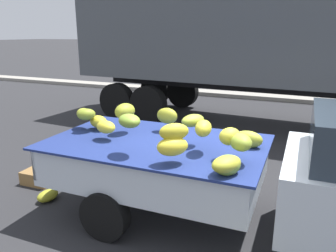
# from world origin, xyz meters

# --- Properties ---
(ground) EXTENTS (220.00, 220.00, 0.00)m
(ground) POSITION_xyz_m (0.00, 0.00, 0.00)
(ground) COLOR #28282B
(curb_strip) EXTENTS (80.00, 0.80, 0.16)m
(curb_strip) POSITION_xyz_m (0.00, 9.31, 0.08)
(curb_strip) COLOR gray
(curb_strip) RESTS_ON ground
(pickup_truck) EXTENTS (5.24, 1.95, 1.70)m
(pickup_truck) POSITION_xyz_m (1.22, -0.11, 0.89)
(pickup_truck) COLOR silver
(pickup_truck) RESTS_ON ground
(semi_trailer) EXTENTS (12.11, 3.14, 3.95)m
(semi_trailer) POSITION_xyz_m (0.37, 5.27, 2.54)
(semi_trailer) COLOR #4C5156
(semi_trailer) RESTS_ON ground
(fallen_banana_bunch_near_tailgate) EXTENTS (0.29, 0.39, 0.17)m
(fallen_banana_bunch_near_tailgate) POSITION_xyz_m (-2.53, -0.53, 0.08)
(fallen_banana_bunch_near_tailgate) COLOR #A9A828
(fallen_banana_bunch_near_tailgate) RESTS_ON ground
(produce_crate) EXTENTS (0.54, 0.38, 0.23)m
(produce_crate) POSITION_xyz_m (-3.12, -0.12, 0.11)
(produce_crate) COLOR olive
(produce_crate) RESTS_ON ground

